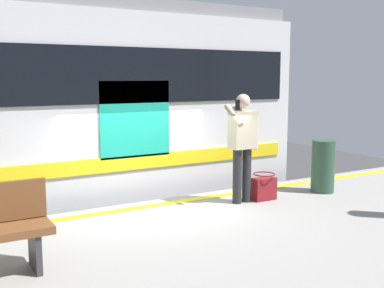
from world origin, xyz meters
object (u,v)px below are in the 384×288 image
Objects in this scene: handbag at (264,188)px; trash_bin at (323,166)px; train_carriage at (5,102)px; passenger at (242,139)px.

trash_bin is at bearing 176.42° from handbag.
train_carriage is 23.60× the size of handbag.
train_carriage is at bearing -32.94° from trash_bin.
trash_bin is at bearing 147.06° from train_carriage.
passenger is 1.69m from trash_bin.
trash_bin is (-1.21, 0.08, 0.24)m from handbag.
passenger reaches higher than trash_bin.
train_carriage reaches higher than passenger.
passenger is 3.92× the size of handbag.
train_carriage is 4.63m from handbag.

